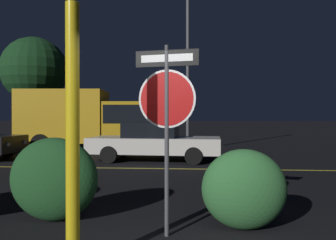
{
  "coord_description": "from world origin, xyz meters",
  "views": [
    {
      "loc": [
        -0.25,
        -3.13,
        1.61
      ],
      "look_at": [
        -0.87,
        5.26,
        1.53
      ],
      "focal_mm": 35.0,
      "sensor_mm": 36.0,
      "label": 1
    }
  ],
  "objects_px": {
    "yellow_pole_left": "(73,138)",
    "street_lamp": "(188,48)",
    "hedge_bush_1": "(54,179)",
    "passing_car_2": "(154,142)",
    "delivery_truck": "(89,118)",
    "tree_1": "(35,70)",
    "stop_sign": "(167,102)",
    "hedge_bush_2": "(244,189)"
  },
  "relations": [
    {
      "from": "yellow_pole_left",
      "to": "street_lamp",
      "type": "relative_size",
      "value": 0.35
    },
    {
      "from": "hedge_bush_1",
      "to": "passing_car_2",
      "type": "distance_m",
      "value": 7.16
    },
    {
      "from": "hedge_bush_1",
      "to": "delivery_truck",
      "type": "bearing_deg",
      "value": 104.99
    },
    {
      "from": "street_lamp",
      "to": "delivery_truck",
      "type": "bearing_deg",
      "value": 179.43
    },
    {
      "from": "delivery_truck",
      "to": "tree_1",
      "type": "distance_m",
      "value": 6.8
    },
    {
      "from": "stop_sign",
      "to": "hedge_bush_1",
      "type": "relative_size",
      "value": 1.87
    },
    {
      "from": "delivery_truck",
      "to": "yellow_pole_left",
      "type": "bearing_deg",
      "value": 12.63
    },
    {
      "from": "passing_car_2",
      "to": "tree_1",
      "type": "relative_size",
      "value": 0.76
    },
    {
      "from": "passing_car_2",
      "to": "delivery_truck",
      "type": "distance_m",
      "value": 5.24
    },
    {
      "from": "stop_sign",
      "to": "hedge_bush_2",
      "type": "bearing_deg",
      "value": 27.59
    },
    {
      "from": "yellow_pole_left",
      "to": "hedge_bush_2",
      "type": "xyz_separation_m",
      "value": [
        1.98,
        1.45,
        -0.82
      ]
    },
    {
      "from": "passing_car_2",
      "to": "hedge_bush_2",
      "type": "bearing_deg",
      "value": 20.02
    },
    {
      "from": "passing_car_2",
      "to": "delivery_truck",
      "type": "bearing_deg",
      "value": -131.71
    },
    {
      "from": "delivery_truck",
      "to": "passing_car_2",
      "type": "bearing_deg",
      "value": 40.27
    },
    {
      "from": "stop_sign",
      "to": "tree_1",
      "type": "bearing_deg",
      "value": 131.2
    },
    {
      "from": "passing_car_2",
      "to": "delivery_truck",
      "type": "height_order",
      "value": "delivery_truck"
    },
    {
      "from": "yellow_pole_left",
      "to": "delivery_truck",
      "type": "relative_size",
      "value": 0.42
    },
    {
      "from": "stop_sign",
      "to": "hedge_bush_1",
      "type": "xyz_separation_m",
      "value": [
        -1.8,
        0.52,
        -1.16
      ]
    },
    {
      "from": "hedge_bush_2",
      "to": "street_lamp",
      "type": "relative_size",
      "value": 0.15
    },
    {
      "from": "hedge_bush_2",
      "to": "passing_car_2",
      "type": "distance_m",
      "value": 7.6
    },
    {
      "from": "stop_sign",
      "to": "yellow_pole_left",
      "type": "xyz_separation_m",
      "value": [
        -0.89,
        -1.09,
        -0.41
      ]
    },
    {
      "from": "passing_car_2",
      "to": "delivery_truck",
      "type": "relative_size",
      "value": 0.75
    },
    {
      "from": "stop_sign",
      "to": "yellow_pole_left",
      "type": "height_order",
      "value": "yellow_pole_left"
    },
    {
      "from": "stop_sign",
      "to": "passing_car_2",
      "type": "relative_size",
      "value": 0.52
    },
    {
      "from": "hedge_bush_2",
      "to": "street_lamp",
      "type": "height_order",
      "value": "street_lamp"
    },
    {
      "from": "hedge_bush_1",
      "to": "street_lamp",
      "type": "xyz_separation_m",
      "value": [
        1.93,
        10.75,
        4.27
      ]
    },
    {
      "from": "yellow_pole_left",
      "to": "tree_1",
      "type": "relative_size",
      "value": 0.43
    },
    {
      "from": "stop_sign",
      "to": "passing_car_2",
      "type": "height_order",
      "value": "stop_sign"
    },
    {
      "from": "delivery_truck",
      "to": "tree_1",
      "type": "bearing_deg",
      "value": -134.0
    },
    {
      "from": "yellow_pole_left",
      "to": "tree_1",
      "type": "bearing_deg",
      "value": 117.54
    },
    {
      "from": "yellow_pole_left",
      "to": "hedge_bush_1",
      "type": "bearing_deg",
      "value": 119.15
    },
    {
      "from": "hedge_bush_2",
      "to": "passing_car_2",
      "type": "height_order",
      "value": "passing_car_2"
    },
    {
      "from": "passing_car_2",
      "to": "street_lamp",
      "type": "height_order",
      "value": "street_lamp"
    },
    {
      "from": "street_lamp",
      "to": "tree_1",
      "type": "height_order",
      "value": "street_lamp"
    },
    {
      "from": "stop_sign",
      "to": "tree_1",
      "type": "distance_m",
      "value": 18.1
    },
    {
      "from": "yellow_pole_left",
      "to": "hedge_bush_1",
      "type": "height_order",
      "value": "yellow_pole_left"
    },
    {
      "from": "hedge_bush_1",
      "to": "street_lamp",
      "type": "relative_size",
      "value": 0.17
    },
    {
      "from": "delivery_truck",
      "to": "hedge_bush_1",
      "type": "bearing_deg",
      "value": 10.64
    },
    {
      "from": "street_lamp",
      "to": "hedge_bush_1",
      "type": "bearing_deg",
      "value": -100.17
    },
    {
      "from": "stop_sign",
      "to": "street_lamp",
      "type": "height_order",
      "value": "street_lamp"
    },
    {
      "from": "yellow_pole_left",
      "to": "hedge_bush_2",
      "type": "height_order",
      "value": "yellow_pole_left"
    },
    {
      "from": "hedge_bush_1",
      "to": "street_lamp",
      "type": "distance_m",
      "value": 11.73
    }
  ]
}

